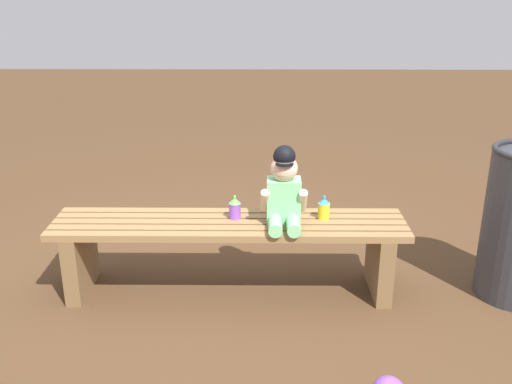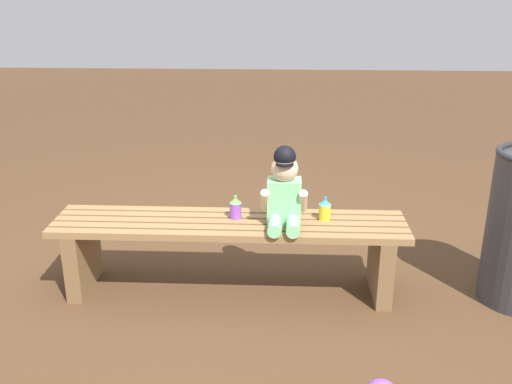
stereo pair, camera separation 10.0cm
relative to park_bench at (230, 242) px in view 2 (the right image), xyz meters
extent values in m
plane|color=#4C331E|center=(0.00, 0.00, -0.28)|extent=(16.00, 16.00, 0.00)
cube|color=olive|center=(0.00, -0.15, 0.10)|extent=(1.82, 0.06, 0.04)
cube|color=olive|center=(0.00, -0.08, 0.10)|extent=(1.82, 0.06, 0.04)
cube|color=olive|center=(0.00, 0.00, 0.10)|extent=(1.82, 0.06, 0.04)
cube|color=olive|center=(0.00, 0.08, 0.10)|extent=(1.82, 0.06, 0.04)
cube|color=olive|center=(0.00, 0.15, 0.10)|extent=(1.82, 0.06, 0.04)
cube|color=brown|center=(-0.79, 0.00, -0.10)|extent=(0.08, 0.37, 0.37)
cube|color=brown|center=(0.79, 0.00, -0.10)|extent=(0.08, 0.37, 0.37)
cube|color=#7FCC8C|center=(0.28, 0.00, 0.24)|extent=(0.17, 0.12, 0.23)
sphere|color=beige|center=(0.28, 0.00, 0.41)|extent=(0.14, 0.14, 0.14)
cylinder|color=black|center=(0.28, -0.04, 0.45)|extent=(0.09, 0.09, 0.01)
sphere|color=black|center=(0.28, 0.00, 0.47)|extent=(0.11, 0.11, 0.11)
cylinder|color=#85D693|center=(0.23, -0.12, 0.16)|extent=(0.07, 0.16, 0.07)
cylinder|color=#85D693|center=(0.32, -0.12, 0.16)|extent=(0.07, 0.16, 0.07)
cylinder|color=beige|center=(0.19, -0.03, 0.25)|extent=(0.04, 0.12, 0.14)
cylinder|color=beige|center=(0.37, -0.03, 0.25)|extent=(0.04, 0.12, 0.14)
cylinder|color=#8C4CCC|center=(0.03, 0.04, 0.16)|extent=(0.06, 0.06, 0.08)
cone|color=#66CC4C|center=(0.03, 0.04, 0.22)|extent=(0.06, 0.06, 0.03)
cylinder|color=#66CC4C|center=(0.03, 0.04, 0.24)|extent=(0.01, 0.01, 0.02)
cylinder|color=yellow|center=(0.49, 0.04, 0.16)|extent=(0.06, 0.06, 0.08)
cone|color=#338CE5|center=(0.49, 0.04, 0.22)|extent=(0.06, 0.06, 0.03)
cylinder|color=#338CE5|center=(0.49, 0.04, 0.24)|extent=(0.01, 0.01, 0.02)
camera|label=1|loc=(0.16, -2.73, 1.29)|focal=40.54mm
camera|label=2|loc=(0.26, -2.72, 1.29)|focal=40.54mm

